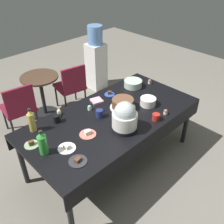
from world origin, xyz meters
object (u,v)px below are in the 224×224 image
potluck_table (112,120)px  coffee_mug_red (156,117)px  round_cafe_table (41,89)px  dessert_plate_charcoal (78,161)px  cupcake_vanilla (59,112)px  dessert_plate_sage (32,144)px  coffee_mug_navy (100,113)px  cupcake_cocoa (166,112)px  maroon_chair_right (71,85)px  maroon_chair_left (19,106)px  frosted_layer_cake (123,104)px  ceramic_snack_bowl (148,101)px  coffee_mug_black (57,119)px  glass_salad_bowl (133,83)px  cupcake_mint (150,82)px  dessert_plate_cobalt (110,94)px  soda_bottle_ginger_ale (31,121)px  slow_cooker (125,117)px  water_cooler (96,60)px  dessert_plate_coral (88,134)px  soda_bottle_lime_soda (43,143)px  dessert_plate_white (67,148)px  cupcake_berry (90,108)px

potluck_table → coffee_mug_red: bearing=-54.1°
potluck_table → round_cafe_table: potluck_table is taller
dessert_plate_charcoal → coffee_mug_red: 1.08m
dessert_plate_charcoal → cupcake_vanilla: size_ratio=2.68×
dessert_plate_sage → coffee_mug_navy: bearing=-8.1°
cupcake_cocoa → coffee_mug_red: coffee_mug_red is taller
maroon_chair_right → round_cafe_table: (-0.44, 0.22, 0.01)m
maroon_chair_left → round_cafe_table: (0.51, 0.22, 0.01)m
frosted_layer_cake → ceramic_snack_bowl: 0.33m
coffee_mug_red → coffee_mug_black: bearing=137.5°
glass_salad_bowl → cupcake_mint: bearing=-24.6°
frosted_layer_cake → maroon_chair_left: frosted_layer_cake is taller
glass_salad_bowl → dessert_plate_cobalt: 0.41m
dessert_plate_cobalt → cupcake_mint: cupcake_mint is taller
dessert_plate_charcoal → coffee_mug_red: coffee_mug_red is taller
soda_bottle_ginger_ale → coffee_mug_navy: 0.78m
slow_cooker → cupcake_vanilla: size_ratio=5.12×
frosted_layer_cake → soda_bottle_ginger_ale: 1.11m
maroon_chair_left → water_cooler: bearing=10.6°
dessert_plate_sage → maroon_chair_left: maroon_chair_left is taller
cupcake_cocoa → coffee_mug_navy: bearing=139.8°
dessert_plate_coral → coffee_mug_navy: size_ratio=1.44×
soda_bottle_lime_soda → coffee_mug_red: bearing=-19.5°
coffee_mug_black → maroon_chair_right: 1.42m
potluck_table → dessert_plate_sage: bearing=168.2°
maroon_chair_left → cupcake_mint: bearing=-37.7°
ceramic_snack_bowl → dessert_plate_cobalt: 0.56m
glass_salad_bowl → soda_bottle_ginger_ale: size_ratio=0.90×
coffee_mug_black → dessert_plate_charcoal: bearing=-108.1°
soda_bottle_lime_soda → maroon_chair_right: size_ratio=0.33×
glass_salad_bowl → slow_cooker: bearing=-143.8°
slow_cooker → maroon_chair_left: size_ratio=0.41×
soda_bottle_ginger_ale → round_cafe_table: (0.78, 1.20, -0.38)m
dessert_plate_cobalt → soda_bottle_ginger_ale: size_ratio=0.49×
cupcake_vanilla → maroon_chair_right: bearing=47.6°
glass_salad_bowl → cupcake_cocoa: (-0.24, -0.74, -0.02)m
ceramic_snack_bowl → dessert_plate_charcoal: bearing=-172.6°
soda_bottle_lime_soda → dessert_plate_white: bearing=-29.1°
cupcake_berry → soda_bottle_lime_soda: soda_bottle_lime_soda is taller
dessert_plate_white → maroon_chair_right: bearing=52.7°
dessert_plate_white → coffee_mug_black: size_ratio=1.54×
coffee_mug_black → cupcake_vanilla: bearing=46.7°
frosted_layer_cake → water_cooler: water_cooler is taller
cupcake_cocoa → cupcake_vanilla: (-0.93, 0.90, 0.00)m
dessert_plate_sage → maroon_chair_left: size_ratio=0.18×
ceramic_snack_bowl → coffee_mug_red: size_ratio=1.58×
frosted_layer_cake → slow_cooker: size_ratio=0.94×
dessert_plate_white → cupcake_berry: cupcake_berry is taller
cupcake_berry → water_cooler: water_cooler is taller
dessert_plate_cobalt → soda_bottle_lime_soda: soda_bottle_lime_soda is taller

